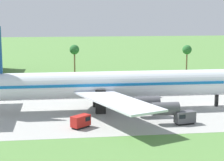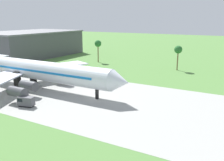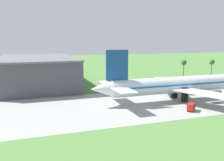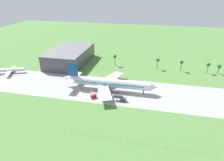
% 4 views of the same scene
% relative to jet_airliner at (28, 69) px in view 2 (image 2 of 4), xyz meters
% --- Properties ---
extents(ground_plane, '(600.00, 600.00, 0.00)m').
position_rel_jet_airliner_xyz_m(ground_plane, '(27.88, 0.17, -6.25)').
color(ground_plane, '#517F3D').
extents(taxiway_strip, '(320.00, 44.00, 0.02)m').
position_rel_jet_airliner_xyz_m(taxiway_strip, '(27.88, 0.17, -6.24)').
color(taxiway_strip, '#9E9E99').
rests_on(taxiway_strip, ground_plane).
extents(jet_airliner, '(77.54, 52.94, 20.61)m').
position_rel_jet_airliner_xyz_m(jet_airliner, '(0.00, 0.00, 0.00)').
color(jet_airliner, silver).
rests_on(jet_airliner, ground_plane).
extents(baggage_tug, '(4.77, 2.97, 2.80)m').
position_rel_jet_airliner_xyz_m(baggage_tug, '(14.96, -15.14, -4.76)').
color(baggage_tug, black).
rests_on(baggage_tug, ground_plane).
extents(terminal_building, '(36.72, 61.20, 15.30)m').
position_rel_jet_airliner_xyz_m(terminal_building, '(-54.37, 51.65, 1.41)').
color(terminal_building, '#47474C').
rests_on(terminal_building, ground_plane).
extents(palm_tree_row, '(103.11, 3.60, 11.88)m').
position_rel_jet_airliner_xyz_m(palm_tree_row, '(53.90, 53.53, 2.49)').
color(palm_tree_row, brown).
rests_on(palm_tree_row, ground_plane).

